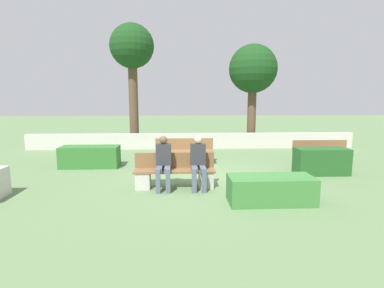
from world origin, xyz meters
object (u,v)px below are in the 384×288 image
person_seated_woman (198,160)px  bench_right_side (185,154)px  person_seated_man (163,160)px  bench_left_side (322,157)px  tree_leftmost (132,51)px  bench_front (175,174)px  tree_center_left (253,71)px

person_seated_woman → bench_right_side: bearing=95.7°
person_seated_man → person_seated_woman: (0.87, -0.00, -0.01)m
person_seated_man → person_seated_woman: 0.87m
bench_left_side → person_seated_man: bearing=-158.6°
person_seated_man → tree_leftmost: bearing=103.7°
bench_front → bench_right_side: size_ratio=1.02×
bench_front → person_seated_woman: person_seated_woman is taller
tree_leftmost → bench_left_side: bearing=-35.9°
bench_left_side → tree_leftmost: 9.45m
bench_front → bench_right_side: 2.77m
bench_left_side → tree_center_left: 5.74m
bench_front → tree_center_left: tree_center_left is taller
bench_left_side → person_seated_woman: bearing=-154.5°
bench_right_side → tree_leftmost: (-2.34, 4.33, 4.10)m
bench_front → person_seated_man: (-0.27, -0.14, 0.40)m
person_seated_woman → tree_center_left: size_ratio=0.28×
bench_front → tree_leftmost: size_ratio=0.36×
bench_right_side → person_seated_woman: (0.29, -2.89, 0.39)m
bench_left_side → tree_center_left: bearing=103.3°
bench_right_side → tree_leftmost: tree_leftmost is taller
person_seated_woman → person_seated_man: bearing=179.9°
bench_front → tree_leftmost: (-2.03, 7.08, 4.10)m
person_seated_man → tree_leftmost: 8.31m
bench_front → person_seated_man: size_ratio=1.54×
bench_front → bench_left_side: same height
bench_right_side → tree_center_left: tree_center_left is taller
person_seated_man → tree_center_left: 8.33m
person_seated_woman → tree_leftmost: size_ratio=0.23×
bench_front → tree_leftmost: bearing=106.0°
person_seated_man → tree_leftmost: size_ratio=0.24×
person_seated_man → tree_center_left: tree_center_left is taller
tree_center_left → bench_front: bearing=-118.2°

